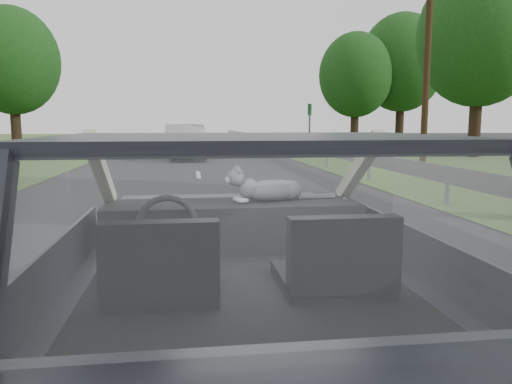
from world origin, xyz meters
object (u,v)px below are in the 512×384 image
object	(u,v)px
subject_car	(244,274)
highway_sign	(309,128)
utility_pole	(427,63)
cat	(271,189)
other_car	(185,142)

from	to	relation	value
subject_car	highway_sign	size ratio (longest dim) A/B	1.60
subject_car	highway_sign	bearing A→B (deg)	75.43
highway_sign	utility_pole	bearing A→B (deg)	-53.42
subject_car	highway_sign	xyz separation A→B (m)	(6.09, 23.45, 0.52)
cat	highway_sign	bearing A→B (deg)	63.31
other_car	cat	bearing A→B (deg)	-92.99
cat	utility_pole	distance (m)	16.29
utility_pole	highway_sign	bearing A→B (deg)	103.24
cat	other_car	xyz separation A→B (m)	(-0.64, 17.95, -0.35)
other_car	highway_sign	xyz separation A→B (m)	(6.49, 4.85, 0.52)
other_car	highway_sign	distance (m)	8.12
other_car	highway_sign	size ratio (longest dim) A/B	1.77
other_car	subject_car	bearing A→B (deg)	-93.83
utility_pole	subject_car	bearing A→B (deg)	-119.14
highway_sign	utility_pole	world-z (taller)	utility_pole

